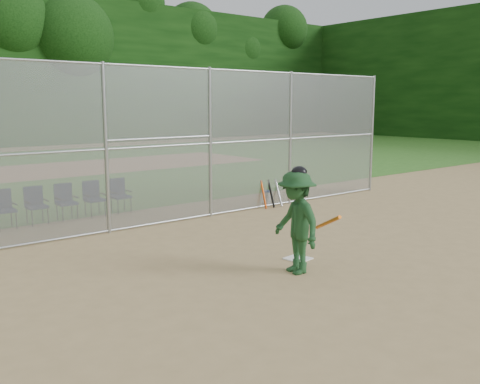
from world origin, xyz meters
TOP-DOWN VIEW (x-y plane):
  - ground at (0.00, 0.00)m, footprint 100.00×100.00m
  - grass_strip at (0.00, 18.00)m, footprint 100.00×100.00m
  - dirt_patch_far at (0.00, 18.00)m, footprint 24.00×24.00m
  - backstop_fence at (0.00, 5.00)m, footprint 16.09×0.09m
  - treeline at (0.00, 20.00)m, footprint 81.00×60.00m
  - home_plate at (-0.07, 0.60)m, footprint 0.50×0.50m
  - batter_at_plate at (-0.71, 0.02)m, footprint 1.02×1.46m
  - water_cooler at (3.49, 5.49)m, footprint 0.32×0.32m
  - spare_bats at (3.16, 4.91)m, footprint 0.66×0.36m
  - chair_2 at (-3.80, 7.00)m, footprint 0.54×0.52m
  - chair_3 at (-3.02, 7.00)m, footprint 0.54×0.52m
  - chair_4 at (-2.23, 7.00)m, footprint 0.54×0.52m
  - chair_5 at (-1.45, 7.00)m, footprint 0.54×0.52m
  - chair_6 at (-0.67, 7.00)m, footprint 0.54×0.52m

SIDE VIEW (x-z plane):
  - ground at x=0.00m, z-range 0.00..0.00m
  - grass_strip at x=0.00m, z-range 0.01..0.01m
  - dirt_patch_far at x=0.00m, z-range 0.01..0.01m
  - home_plate at x=-0.07m, z-range 0.00..0.02m
  - water_cooler at x=3.49m, z-range 0.00..0.40m
  - spare_bats at x=3.16m, z-range 0.00..0.83m
  - chair_2 at x=-3.80m, z-range 0.00..0.96m
  - chair_3 at x=-3.02m, z-range 0.00..0.96m
  - chair_4 at x=-2.23m, z-range 0.00..0.96m
  - chair_5 at x=-1.45m, z-range 0.00..0.96m
  - chair_6 at x=-0.67m, z-range 0.00..0.96m
  - batter_at_plate at x=-0.71m, z-range -0.03..1.93m
  - backstop_fence at x=0.00m, z-range 0.07..4.07m
  - treeline at x=0.00m, z-range 0.00..11.00m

